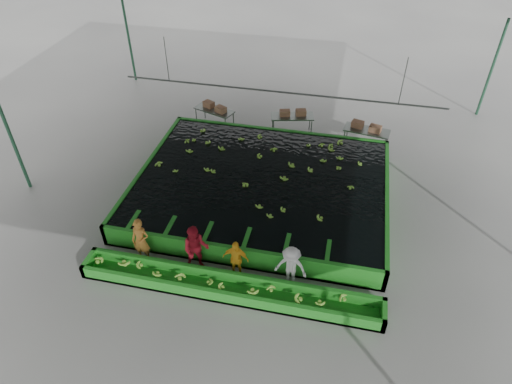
% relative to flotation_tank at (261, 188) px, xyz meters
% --- Properties ---
extents(ground, '(80.00, 80.00, 0.00)m').
position_rel_flotation_tank_xyz_m(ground, '(0.00, -1.50, -0.45)').
color(ground, gray).
rests_on(ground, ground).
extents(shed_roof, '(20.00, 22.00, 0.04)m').
position_rel_flotation_tank_xyz_m(shed_roof, '(0.00, -1.50, 4.55)').
color(shed_roof, gray).
rests_on(shed_roof, shed_posts).
extents(shed_posts, '(20.00, 22.00, 5.00)m').
position_rel_flotation_tank_xyz_m(shed_posts, '(0.00, -1.50, 2.05)').
color(shed_posts, '#27593D').
rests_on(shed_posts, ground).
extents(flotation_tank, '(10.00, 8.00, 0.90)m').
position_rel_flotation_tank_xyz_m(flotation_tank, '(0.00, 0.00, 0.00)').
color(flotation_tank, '#1F811F').
rests_on(flotation_tank, ground).
extents(tank_water, '(9.70, 7.70, 0.00)m').
position_rel_flotation_tank_xyz_m(tank_water, '(0.00, -0.00, 0.40)').
color(tank_water, black).
rests_on(tank_water, flotation_tank).
extents(sorting_trough, '(10.00, 1.00, 0.50)m').
position_rel_flotation_tank_xyz_m(sorting_trough, '(0.00, -5.10, -0.20)').
color(sorting_trough, '#1F811F').
rests_on(sorting_trough, ground).
extents(cableway_rail, '(0.08, 0.08, 14.00)m').
position_rel_flotation_tank_xyz_m(cableway_rail, '(0.00, 3.50, 2.55)').
color(cableway_rail, '#59605B').
rests_on(cableway_rail, shed_roof).
extents(rail_hanger_left, '(0.04, 0.04, 2.00)m').
position_rel_flotation_tank_xyz_m(rail_hanger_left, '(-5.00, 3.50, 3.55)').
color(rail_hanger_left, '#59605B').
rests_on(rail_hanger_left, shed_roof).
extents(rail_hanger_right, '(0.04, 0.04, 2.00)m').
position_rel_flotation_tank_xyz_m(rail_hanger_right, '(5.00, 3.50, 3.55)').
color(rail_hanger_right, '#59605B').
rests_on(rail_hanger_right, shed_roof).
extents(worker_a, '(0.66, 0.44, 1.76)m').
position_rel_flotation_tank_xyz_m(worker_a, '(-3.29, -4.30, 0.43)').
color(worker_a, '#BF7A2F').
rests_on(worker_a, ground).
extents(worker_b, '(1.04, 0.90, 1.85)m').
position_rel_flotation_tank_xyz_m(worker_b, '(-1.32, -4.30, 0.47)').
color(worker_b, '#A31423').
rests_on(worker_b, ground).
extents(worker_c, '(0.89, 0.38, 1.52)m').
position_rel_flotation_tank_xyz_m(worker_c, '(0.05, -4.30, 0.31)').
color(worker_c, yellow).
rests_on(worker_c, ground).
extents(worker_d, '(1.09, 0.67, 1.63)m').
position_rel_flotation_tank_xyz_m(worker_d, '(1.89, -4.30, 0.37)').
color(worker_d, silver).
rests_on(worker_d, ground).
extents(packing_table_left, '(2.16, 1.43, 0.91)m').
position_rel_flotation_tank_xyz_m(packing_table_left, '(-3.49, 5.06, 0.01)').
color(packing_table_left, '#59605B').
rests_on(packing_table_left, ground).
extents(packing_table_mid, '(2.19, 1.27, 0.94)m').
position_rel_flotation_tank_xyz_m(packing_table_mid, '(0.41, 5.24, 0.02)').
color(packing_table_mid, '#59605B').
rests_on(packing_table_mid, ground).
extents(packing_table_right, '(2.19, 1.16, 0.95)m').
position_rel_flotation_tank_xyz_m(packing_table_right, '(4.00, 4.67, 0.02)').
color(packing_table_right, '#59605B').
rests_on(packing_table_right, ground).
extents(box_stack_left, '(1.36, 0.95, 0.29)m').
position_rel_flotation_tank_xyz_m(box_stack_left, '(-3.46, 5.07, 0.46)').
color(box_stack_left, brown).
rests_on(box_stack_left, packing_table_left).
extents(box_stack_mid, '(1.33, 0.70, 0.28)m').
position_rel_flotation_tank_xyz_m(box_stack_mid, '(0.43, 5.30, 0.49)').
color(box_stack_mid, brown).
rests_on(box_stack_mid, packing_table_mid).
extents(box_stack_right, '(1.43, 0.76, 0.30)m').
position_rel_flotation_tank_xyz_m(box_stack_right, '(3.95, 4.72, 0.50)').
color(box_stack_right, brown).
rests_on(box_stack_right, packing_table_right).
extents(floating_bananas, '(8.93, 6.09, 0.12)m').
position_rel_flotation_tank_xyz_m(floating_bananas, '(0.00, 0.80, 0.40)').
color(floating_bananas, '#7BBB38').
rests_on(floating_bananas, tank_water).
extents(trough_bananas, '(9.71, 0.65, 0.13)m').
position_rel_flotation_tank_xyz_m(trough_bananas, '(0.00, -5.10, -0.05)').
color(trough_bananas, '#7BBB38').
rests_on(trough_bananas, sorting_trough).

